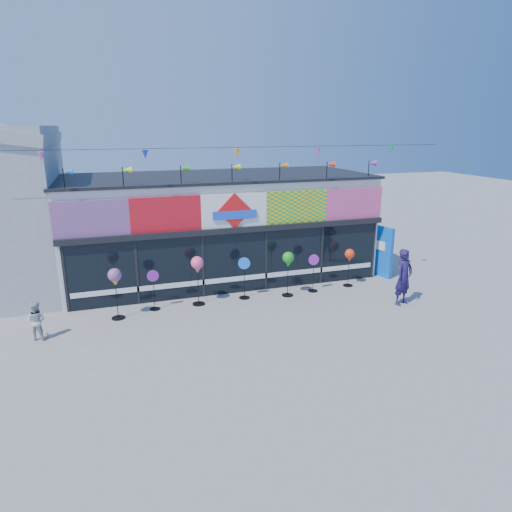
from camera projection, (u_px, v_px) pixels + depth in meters
name	position (u px, v px, depth m)	size (l,w,h in m)	color
ground	(266.00, 330.00, 13.89)	(80.00, 80.00, 0.00)	gray
kite_shop	(218.00, 225.00, 18.76)	(16.00, 5.70, 5.31)	white
blue_sign	(382.00, 251.00, 18.64)	(0.40, 1.05, 2.08)	blue
spinner_0	(115.00, 279.00, 14.36)	(0.43, 0.43, 1.69)	black
spinner_1	(154.00, 289.00, 15.25)	(0.39, 0.35, 1.39)	black
spinner_2	(197.00, 266.00, 15.51)	(0.44, 0.44, 1.74)	black
spinner_3	(244.00, 277.00, 16.25)	(0.42, 0.39, 1.53)	black
spinner_4	(288.00, 261.00, 16.34)	(0.42, 0.42, 1.66)	black
spinner_5	(313.00, 272.00, 16.95)	(0.40, 0.37, 1.43)	black
spinner_6	(349.00, 256.00, 17.41)	(0.37, 0.37, 1.48)	black
adult_man	(404.00, 277.00, 15.67)	(0.72, 0.47, 1.97)	#201645
child	(36.00, 321.00, 13.15)	(0.56, 0.32, 1.15)	#B8B8B8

